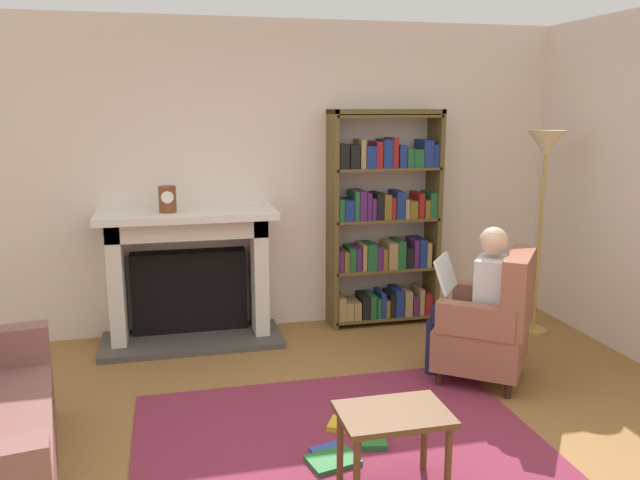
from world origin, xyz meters
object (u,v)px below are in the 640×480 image
(fireplace, at_px, (189,272))
(mantel_clock, at_px, (167,199))
(bookshelf, at_px, (384,221))
(floor_lamp, at_px, (545,162))
(armchair_reading, at_px, (491,324))
(side_table, at_px, (393,424))
(seated_reader, at_px, (476,296))

(fireplace, relative_size, mantel_clock, 7.03)
(bookshelf, xyz_separation_m, floor_lamp, (1.22, -0.58, 0.55))
(armchair_reading, bearing_deg, fireplace, -86.12)
(bookshelf, bearing_deg, armchair_reading, -76.51)
(mantel_clock, distance_m, side_table, 2.80)
(seated_reader, height_order, side_table, seated_reader)
(fireplace, distance_m, side_table, 2.72)
(side_table, bearing_deg, floor_lamp, 44.42)
(mantel_clock, height_order, bookshelf, bookshelf)
(side_table, distance_m, floor_lamp, 3.08)
(armchair_reading, bearing_deg, floor_lamp, 170.97)
(fireplace, height_order, seated_reader, seated_reader)
(floor_lamp, bearing_deg, seated_reader, -141.79)
(fireplace, height_order, armchair_reading, fireplace)
(bookshelf, xyz_separation_m, seated_reader, (0.25, -1.34, -0.33))
(mantel_clock, xyz_separation_m, armchair_reading, (2.24, -1.28, -0.81))
(bookshelf, relative_size, floor_lamp, 1.10)
(bookshelf, bearing_deg, seated_reader, -79.62)
(armchair_reading, height_order, side_table, armchair_reading)
(side_table, bearing_deg, armchair_reading, 45.01)
(side_table, height_order, floor_lamp, floor_lamp)
(side_table, bearing_deg, mantel_clock, 113.56)
(bookshelf, height_order, armchair_reading, bookshelf)
(seated_reader, distance_m, floor_lamp, 1.52)
(side_table, bearing_deg, bookshelf, 72.19)
(bookshelf, xyz_separation_m, armchair_reading, (0.34, -1.41, -0.53))
(fireplace, relative_size, floor_lamp, 0.84)
(fireplace, distance_m, floor_lamp, 3.15)
(fireplace, relative_size, side_table, 2.67)
(seated_reader, bearing_deg, armchair_reading, 90.00)
(mantel_clock, distance_m, bookshelf, 1.92)
(mantel_clock, height_order, floor_lamp, floor_lamp)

